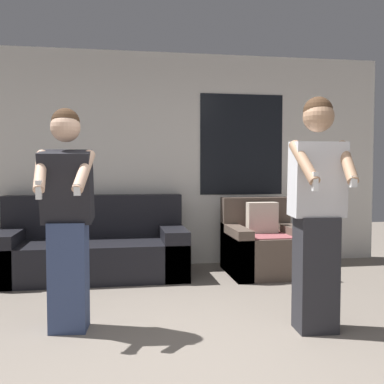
{
  "coord_description": "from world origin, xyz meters",
  "views": [
    {
      "loc": [
        -0.47,
        -2.5,
        1.24
      ],
      "look_at": [
        0.08,
        0.84,
        1.06
      ],
      "focal_mm": 42.0,
      "sensor_mm": 36.0,
      "label": 1
    }
  ],
  "objects_px": {
    "couch": "(93,250)",
    "person_right": "(317,210)",
    "person_left": "(67,217)",
    "armchair": "(263,247)"
  },
  "relations": [
    {
      "from": "person_right",
      "to": "couch",
      "type": "bearing_deg",
      "value": 130.59
    },
    {
      "from": "person_left",
      "to": "couch",
      "type": "bearing_deg",
      "value": 87.14
    },
    {
      "from": "couch",
      "to": "armchair",
      "type": "height_order",
      "value": "couch"
    },
    {
      "from": "couch",
      "to": "armchair",
      "type": "bearing_deg",
      "value": -5.07
    },
    {
      "from": "person_left",
      "to": "person_right",
      "type": "height_order",
      "value": "person_right"
    },
    {
      "from": "couch",
      "to": "person_left",
      "type": "height_order",
      "value": "person_left"
    },
    {
      "from": "armchair",
      "to": "couch",
      "type": "bearing_deg",
      "value": 174.93
    },
    {
      "from": "armchair",
      "to": "person_left",
      "type": "bearing_deg",
      "value": -142.29
    },
    {
      "from": "couch",
      "to": "armchair",
      "type": "distance_m",
      "value": 1.98
    },
    {
      "from": "couch",
      "to": "person_right",
      "type": "distance_m",
      "value": 2.79
    }
  ]
}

